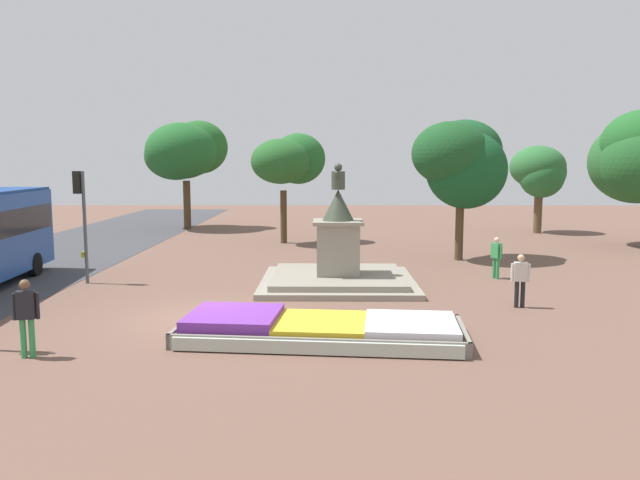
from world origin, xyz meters
TOP-DOWN VIEW (x-y plane):
  - ground_plane at (0.00, 0.00)m, footprint 92.15×92.15m
  - flower_planter at (3.24, -2.08)m, footprint 7.21×3.36m
  - statue_monument at (3.90, 4.85)m, footprint 5.42×5.42m
  - traffic_light_mid_block at (-5.25, 5.03)m, footprint 0.42×0.31m
  - pedestrian_with_handbag at (9.85, 6.08)m, footprint 0.37×0.52m
  - pedestrian_near_planter at (-3.19, -3.58)m, footprint 0.56×0.30m
  - pedestrian_crossing_plaza at (9.30, 1.38)m, footprint 0.57×0.26m
  - park_tree_far_left at (9.43, 10.78)m, footprint 4.23×4.04m
  - park_tree_behind_statue at (1.50, 16.52)m, footprint 3.92×4.06m
  - park_tree_far_right at (-5.82, 23.91)m, footprint 5.51×5.55m
  - park_tree_mid_canopy at (16.63, 21.61)m, footprint 3.45×3.29m

SIDE VIEW (x-z plane):
  - ground_plane at x=0.00m, z-range 0.00..0.00m
  - flower_planter at x=3.24m, z-range -0.05..0.56m
  - statue_monument at x=3.90m, z-range -1.38..2.93m
  - pedestrian_with_handbag at x=9.85m, z-range 0.11..1.68m
  - pedestrian_crossing_plaza at x=9.30m, z-range 0.12..1.74m
  - pedestrian_near_planter at x=-3.19m, z-range 0.15..1.92m
  - traffic_light_mid_block at x=-5.25m, z-range 0.74..4.77m
  - park_tree_mid_canopy at x=16.63m, z-range 1.10..6.46m
  - park_tree_behind_statue at x=1.50m, z-range 1.48..7.39m
  - park_tree_far_left at x=9.43m, z-range 1.34..7.59m
  - park_tree_far_right at x=-5.82m, z-range 1.49..8.55m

